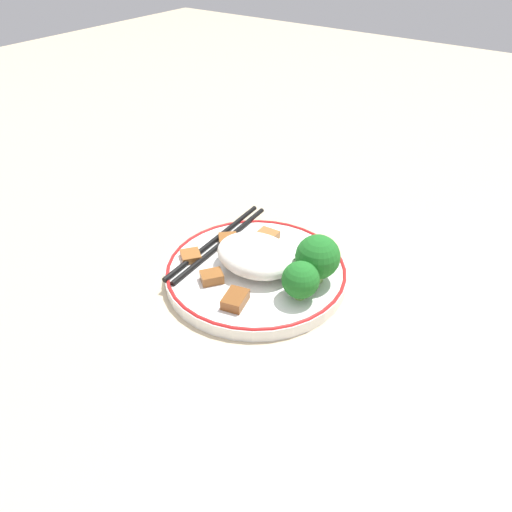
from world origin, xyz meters
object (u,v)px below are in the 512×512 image
Objects in this scene: chopsticks at (218,242)px; broccoli_back_left at (301,280)px; plate at (256,272)px; broccoli_back_center at (318,257)px.

broccoli_back_left is at bearing -11.66° from chopsticks.
broccoli_back_center is (0.08, 0.03, 0.04)m from plate.
plate is 0.09m from broccoli_back_center.
plate is 4.77× the size of broccoli_back_left.
plate is at bearing -10.81° from chopsticks.
chopsticks is at bearing 168.34° from broccoli_back_left.
broccoli_back_left is (0.08, -0.02, 0.03)m from plate.
broccoli_back_center is 0.30× the size of chopsticks.
plate is at bearing 167.51° from broccoli_back_left.
plate is 3.73× the size of broccoli_back_center.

